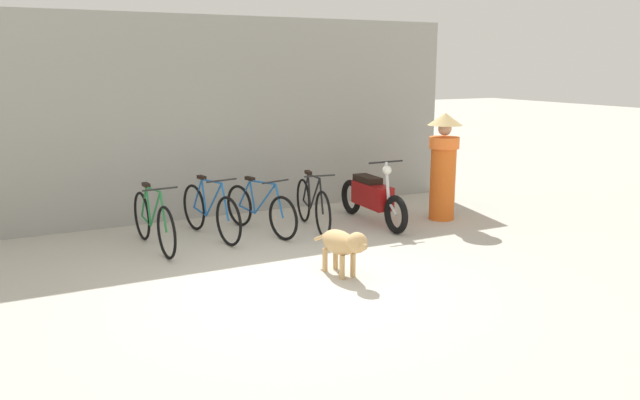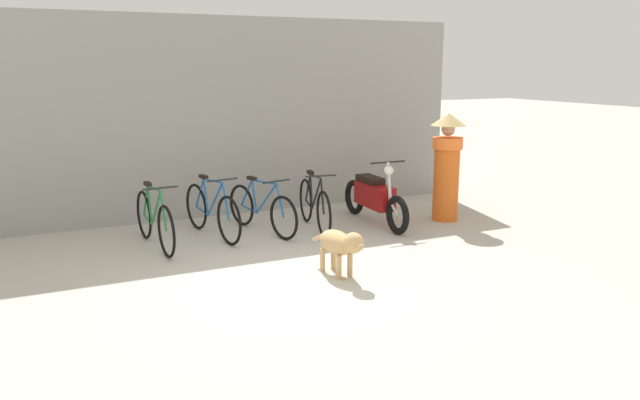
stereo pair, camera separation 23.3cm
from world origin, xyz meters
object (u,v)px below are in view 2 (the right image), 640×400
at_px(bicycle_2, 262,209).
at_px(bicycle_0, 154,221).
at_px(bicycle_3, 314,205).
at_px(stray_dog, 340,244).
at_px(person_in_robes, 447,162).
at_px(bicycle_1, 212,211).
at_px(motorcycle, 375,198).

bearing_deg(bicycle_2, bicycle_0, -100.61).
distance_m(bicycle_2, bicycle_3, 0.80).
bearing_deg(bicycle_2, bicycle_3, 63.12).
height_order(stray_dog, person_in_robes, person_in_robes).
bearing_deg(bicycle_0, person_in_robes, 79.39).
bearing_deg(bicycle_0, bicycle_2, 89.06).
bearing_deg(bicycle_1, bicycle_0, -86.75).
bearing_deg(person_in_robes, bicycle_2, -37.64).
xyz_separation_m(bicycle_0, motorcycle, (3.37, -0.15, 0.04)).
xyz_separation_m(bicycle_3, stray_dog, (-0.64, -2.09, 0.02)).
bearing_deg(stray_dog, motorcycle, 133.94).
xyz_separation_m(bicycle_1, person_in_robes, (3.66, -0.63, 0.56)).
bearing_deg(bicycle_0, bicycle_1, 98.04).
bearing_deg(bicycle_2, bicycle_1, -111.33).
height_order(bicycle_0, bicycle_3, bicycle_0).
bearing_deg(motorcycle, stray_dog, -37.97).
relative_size(bicycle_0, person_in_robes, 1.02).
height_order(bicycle_1, motorcycle, motorcycle).
xyz_separation_m(bicycle_0, bicycle_1, (0.86, 0.20, -0.00)).
bearing_deg(stray_dog, bicycle_2, 177.02).
height_order(bicycle_1, stray_dog, bicycle_1).
bearing_deg(motorcycle, bicycle_2, -97.29).
bearing_deg(person_in_robes, stray_dog, 4.59).
distance_m(bicycle_2, person_in_robes, 3.03).
bearing_deg(bicycle_1, stray_dog, 10.65).
xyz_separation_m(bicycle_2, person_in_robes, (2.93, -0.55, 0.59)).
bearing_deg(bicycle_2, person_in_robes, 64.55).
distance_m(stray_dog, person_in_robes, 3.31).
bearing_deg(bicycle_3, motorcycle, 93.20).
relative_size(bicycle_1, person_in_robes, 1.02).
height_order(bicycle_2, person_in_robes, person_in_robes).
distance_m(bicycle_2, motorcycle, 1.80).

